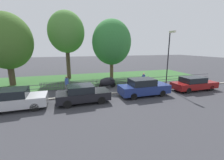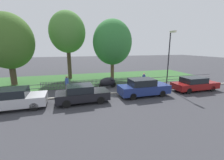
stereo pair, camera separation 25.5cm
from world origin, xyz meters
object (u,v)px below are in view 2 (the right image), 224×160
object	(u,v)px
tree_nearest_kerb	(8,41)
street_lamp	(170,53)
tree_mid_park	(112,42)
covered_motorcycle	(108,82)
parked_car_navy_estate	(143,87)
tree_behind_motorcycle	(67,32)
pedestrian_by_lamp	(144,80)
parked_car_black_saloon	(82,94)
parked_car_silver_hatchback	(15,99)
parked_car_red_compact	(195,84)
pedestrian_near_fence	(67,83)

from	to	relation	value
tree_nearest_kerb	street_lamp	bearing A→B (deg)	-21.19
tree_mid_park	covered_motorcycle	bearing A→B (deg)	-112.45
parked_car_navy_estate	street_lamp	xyz separation A→B (m)	(3.61, 1.56, 2.87)
tree_behind_motorcycle	pedestrian_by_lamp	size ratio (longest dim) A/B	5.46
covered_motorcycle	pedestrian_by_lamp	distance (m)	3.77
tree_nearest_kerb	tree_mid_park	bearing A→B (deg)	-2.13
tree_behind_motorcycle	covered_motorcycle	bearing A→B (deg)	-59.34
parked_car_black_saloon	parked_car_silver_hatchback	bearing A→B (deg)	177.80
pedestrian_by_lamp	parked_car_red_compact	bearing A→B (deg)	133.11
parked_car_red_compact	pedestrian_by_lamp	bearing A→B (deg)	152.91
tree_mid_park	street_lamp	distance (m)	7.32
parked_car_silver_hatchback	parked_car_black_saloon	world-z (taller)	parked_car_silver_hatchback
parked_car_black_saloon	tree_nearest_kerb	bearing A→B (deg)	130.27
tree_behind_motorcycle	pedestrian_by_lamp	distance (m)	11.79
parked_car_black_saloon	pedestrian_near_fence	size ratio (longest dim) A/B	2.54
covered_motorcycle	pedestrian_near_fence	size ratio (longest dim) A/B	1.17
tree_behind_motorcycle	tree_nearest_kerb	bearing A→B (deg)	-161.60
parked_car_silver_hatchback	tree_behind_motorcycle	bearing A→B (deg)	67.72
parked_car_black_saloon	tree_behind_motorcycle	bearing A→B (deg)	93.07
tree_behind_motorcycle	street_lamp	xyz separation A→B (m)	(9.76, -8.29, -2.51)
tree_nearest_kerb	pedestrian_by_lamp	size ratio (longest dim) A/B	4.86
covered_motorcycle	tree_mid_park	distance (m)	5.93
parked_car_navy_estate	parked_car_red_compact	bearing A→B (deg)	0.28
street_lamp	parked_car_navy_estate	bearing A→B (deg)	-156.63
covered_motorcycle	tree_behind_motorcycle	distance (m)	9.25
parked_car_red_compact	street_lamp	distance (m)	3.91
parked_car_red_compact	pedestrian_near_fence	distance (m)	12.52
parked_car_silver_hatchback	tree_nearest_kerb	size ratio (longest dim) A/B	0.51
covered_motorcycle	street_lamp	xyz separation A→B (m)	(5.95, -1.86, 2.95)
tree_behind_motorcycle	parked_car_black_saloon	bearing A→B (deg)	-85.51
parked_car_black_saloon	tree_mid_park	world-z (taller)	tree_mid_park
tree_mid_park	pedestrian_by_lamp	distance (m)	6.68
pedestrian_near_fence	tree_nearest_kerb	bearing A→B (deg)	-42.03
parked_car_red_compact	tree_nearest_kerb	xyz separation A→B (m)	(-18.09, 7.69, 4.18)
parked_car_silver_hatchback	pedestrian_near_fence	bearing A→B (deg)	39.84
pedestrian_by_lamp	parked_car_navy_estate	bearing A→B (deg)	41.21
parked_car_navy_estate	covered_motorcycle	xyz separation A→B (m)	(-2.35, 3.42, -0.08)
parked_car_silver_hatchback	covered_motorcycle	xyz separation A→B (m)	(7.63, 3.50, -0.03)
pedestrian_near_fence	pedestrian_by_lamp	distance (m)	7.78
pedestrian_near_fence	street_lamp	size ratio (longest dim) A/B	0.28
parked_car_red_compact	street_lamp	size ratio (longest dim) A/B	0.79
parked_car_black_saloon	pedestrian_by_lamp	distance (m)	7.06
parked_car_silver_hatchback	parked_car_navy_estate	bearing A→B (deg)	-0.80
tree_behind_motorcycle	pedestrian_near_fence	xyz separation A→B (m)	(-0.35, -6.89, -5.25)
tree_behind_motorcycle	pedestrian_by_lamp	xyz separation A→B (m)	(7.40, -7.54, -5.23)
tree_mid_park	parked_car_silver_hatchback	bearing A→B (deg)	-141.30
tree_nearest_kerb	pedestrian_by_lamp	xyz separation A→B (m)	(13.66, -5.46, -3.94)
parked_car_silver_hatchback	pedestrian_by_lamp	distance (m)	11.47
tree_nearest_kerb	tree_behind_motorcycle	size ratio (longest dim) A/B	0.89
parked_car_black_saloon	tree_mid_park	distance (m)	9.71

